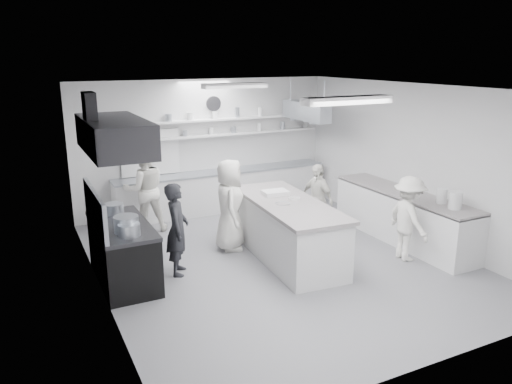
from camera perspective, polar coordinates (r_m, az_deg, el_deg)
name	(u,v)px	position (r m, az deg, el deg)	size (l,w,h in m)	color
floor	(278,261)	(8.91, 2.54, -7.86)	(6.00, 7.00, 0.02)	gray
ceiling	(280,87)	(8.21, 2.79, 11.90)	(6.00, 7.00, 0.02)	white
wall_back	(205,146)	(11.55, -5.80, 5.31)	(6.00, 0.04, 3.00)	silver
wall_front	(435,247)	(5.77, 19.82, -5.94)	(6.00, 0.04, 3.00)	silver
wall_left	(96,200)	(7.50, -17.84, -0.90)	(0.04, 7.00, 3.00)	silver
wall_right	(414,162)	(10.20, 17.60, 3.32)	(0.04, 7.00, 3.00)	silver
stove	(123,254)	(8.27, -14.94, -6.86)	(0.80, 1.80, 0.90)	black
exhaust_hood	(114,135)	(7.77, -15.90, 6.24)	(0.85, 2.00, 0.50)	#2A292C
back_counter	(223,191)	(11.61, -3.76, 0.15)	(5.00, 0.60, 0.92)	silver
shelf_lower	(235,133)	(11.65, -2.37, 6.71)	(4.20, 0.26, 0.04)	silver
shelf_upper	(235,118)	(11.61, -2.39, 8.42)	(4.20, 0.26, 0.04)	silver
pass_through_window	(150,153)	(11.16, -12.03, 4.43)	(1.30, 0.04, 1.00)	black
wall_clock	(213,104)	(11.46, -4.91, 10.04)	(0.32, 0.32, 0.05)	white
right_counter	(403,217)	(10.08, 16.47, -2.80)	(0.74, 3.30, 0.94)	silver
pot_rack	(306,111)	(11.34, 5.73, 9.21)	(0.30, 1.60, 0.40)	#A5ABB4
light_fixture_front	(347,100)	(6.70, 10.40, 10.28)	(1.30, 0.25, 0.10)	silver
light_fixture_rear	(235,86)	(9.82, -2.44, 12.07)	(1.30, 0.25, 0.10)	silver
prep_island	(288,231)	(8.85, 3.64, -4.51)	(1.01, 2.71, 1.00)	silver
stove_pot	(126,226)	(7.67, -14.60, -3.75)	(0.37, 0.37, 0.30)	#A5ABB4
cook_stove	(177,229)	(8.23, -9.01, -4.22)	(0.56, 0.37, 1.54)	#222327
cook_back	(145,189)	(10.31, -12.62, 0.31)	(0.87, 0.67, 1.78)	white
cook_island_left	(230,205)	(9.16, -3.04, -1.50)	(0.83, 0.54, 1.70)	white
cook_island_right	(317,199)	(10.08, 6.98, -0.79)	(0.84, 0.35, 1.43)	white
cook_right	(408,219)	(9.10, 17.03, -2.93)	(0.97, 0.56, 1.51)	white
bowl_island_a	(283,205)	(8.56, 3.07, -1.47)	(0.23, 0.23, 0.06)	#A5ABB4
bowl_island_b	(294,200)	(8.86, 4.36, -0.88)	(0.21, 0.21, 0.07)	silver
bowl_right	(410,194)	(9.87, 17.26, -0.21)	(0.25, 0.25, 0.06)	silver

